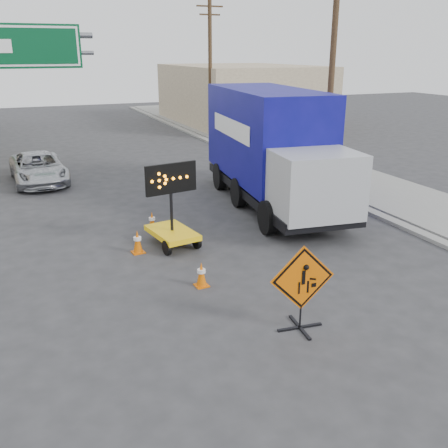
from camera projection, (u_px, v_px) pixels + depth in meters
ground at (272, 327)px, 10.86m from camera, size 100.00×100.00×0.00m
curb_right at (259, 163)px, 26.54m from camera, size 0.40×60.00×0.12m
sidewalk_right at (296, 159)px, 27.38m from camera, size 4.00×60.00×0.15m
building_right_far at (240, 94)px, 40.98m from camera, size 10.00×14.00×4.60m
highway_gantry at (9, 65)px, 23.19m from camera, size 6.18×0.38×6.90m
utility_pole_near at (331, 76)px, 20.96m from camera, size 1.80×0.26×9.00m
utility_pole_far at (210, 67)px, 33.14m from camera, size 1.80×0.26×9.00m
construction_sign at (302, 286)px, 10.49m from camera, size 1.45×1.03×1.93m
arrow_board at (172, 227)px, 15.27m from camera, size 1.63×1.97×2.59m
pickup_truck at (38, 168)px, 22.57m from camera, size 2.49×4.95×1.34m
box_truck at (271, 155)px, 18.93m from camera, size 3.78×9.42×4.35m
cone_a at (201, 274)px, 12.66m from camera, size 0.36×0.36×0.66m
cone_b at (138, 242)px, 14.76m from camera, size 0.40×0.40×0.71m
cone_c at (152, 221)px, 16.61m from camera, size 0.41×0.41×0.65m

